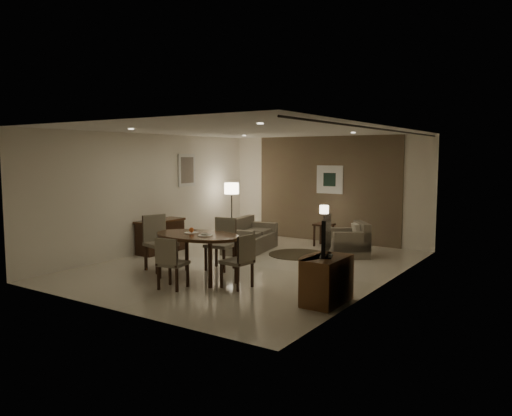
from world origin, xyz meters
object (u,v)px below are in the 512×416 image
Objects in this scene: dining_table at (198,257)px; chair_near at (173,263)px; floor_lamp at (232,211)px; sofa at (250,235)px; tv_cabinet at (327,280)px; console_desk at (160,236)px; armchair at (348,239)px; side_table at (324,235)px; chair_right at (237,261)px; chair_left at (161,243)px; chair_far at (220,244)px.

chair_near is at bearing -82.64° from dining_table.
sofa is at bearing -39.12° from floor_lamp.
tv_cabinet is 4.34m from sofa.
chair_near is at bearing -41.98° from console_desk.
armchair is at bearing 66.60° from dining_table.
dining_table is at bearing -61.93° from floor_lamp.
dining_table is 2.81m from sofa.
side_table is (0.46, 4.22, -0.13)m from dining_table.
console_desk is 3.22m from chair_near.
chair_right reaches higher than sofa.
dining_table is 1.97× the size of chair_near.
chair_right is at bearing -179.36° from tv_cabinet.
side_table is (-1.00, 0.86, -0.10)m from armchair.
chair_right is at bearing -52.73° from floor_lamp.
side_table is at bearing -3.86° from chair_left.
chair_right reaches higher than armchair.
chair_left is at bearing 177.01° from tv_cabinet.
chair_right reaches higher than console_desk.
tv_cabinet is at bearing -19.25° from armchair.
chair_near reaches higher than tv_cabinet.
chair_right reaches higher than chair_near.
chair_near reaches higher than side_table.
sofa reaches higher than tv_cabinet.
sofa is at bearing 99.87° from chair_far.
tv_cabinet is at bearing -63.67° from side_table.
console_desk is at bearing 148.46° from dining_table.
chair_left is at bearing -90.41° from chair_right.
chair_far is at bearing -173.12° from sofa.
chair_near is at bearing -55.84° from armchair.
chair_near is 0.96× the size of chair_right.
tv_cabinet is 0.99× the size of chair_right.
chair_near is 4.32m from armchair.
chair_far is 1.09× the size of chair_right.
tv_cabinet is 2.84m from chair_far.
chair_left is at bearing -149.77° from chair_far.
tv_cabinet is 0.53× the size of dining_table.
side_table is (0.56, 3.43, -0.22)m from chair_far.
chair_far is 3.49m from side_table.
chair_right is 1.65× the size of side_table.
chair_left reaches higher than sofa.
side_table is (2.75, 2.81, -0.10)m from console_desk.
side_table is (-2.14, 4.31, -0.07)m from tv_cabinet.
console_desk is at bearing -109.44° from chair_right.
chair_near is 0.88× the size of chair_far.
sofa is at bearing 39.63° from console_desk.
chair_near is 0.55× the size of sofa.
floor_lamp is (-2.97, 3.90, 0.29)m from chair_right.
tv_cabinet is at bearing -17.05° from console_desk.
chair_left is 0.71× the size of floor_lamp.
console_desk is 1.33× the size of tv_cabinet.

